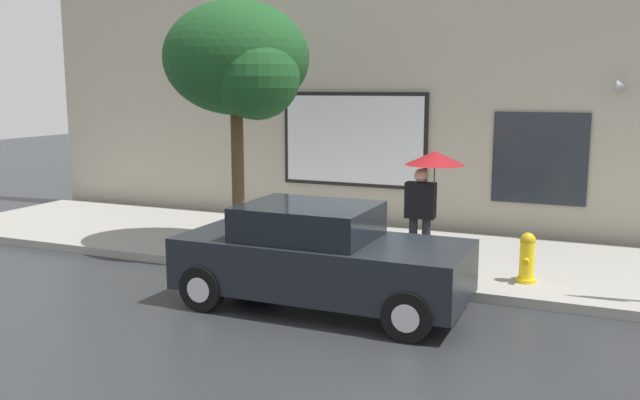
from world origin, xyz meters
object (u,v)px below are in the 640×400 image
at_px(parked_car, 319,258).
at_px(pedestrian_with_umbrella, 430,177).
at_px(fire_hydrant, 527,258).
at_px(street_tree, 240,63).

distance_m(parked_car, pedestrian_with_umbrella, 2.50).
height_order(parked_car, fire_hydrant, parked_car).
xyz_separation_m(parked_car, pedestrian_with_umbrella, (1.03, 2.08, 0.95)).
relative_size(pedestrian_with_umbrella, street_tree, 0.43).
bearing_deg(fire_hydrant, street_tree, 177.39).
distance_m(pedestrian_with_umbrella, street_tree, 3.94).
bearing_deg(pedestrian_with_umbrella, street_tree, 178.95).
bearing_deg(pedestrian_with_umbrella, fire_hydrant, -6.04).
bearing_deg(pedestrian_with_umbrella, parked_car, -116.38).
height_order(fire_hydrant, street_tree, street_tree).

